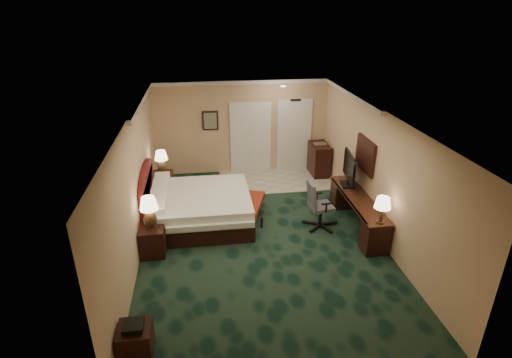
{
  "coord_description": "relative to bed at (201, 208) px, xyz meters",
  "views": [
    {
      "loc": [
        -1.11,
        -7.36,
        4.7
      ],
      "look_at": [
        -0.02,
        0.6,
        1.11
      ],
      "focal_mm": 28.0,
      "sensor_mm": 36.0,
      "label": 1
    }
  ],
  "objects": [
    {
      "name": "tv",
      "position": [
        3.47,
        -0.01,
        0.75
      ],
      "size": [
        0.22,
        1.01,
        0.78
      ],
      "primitive_type": "cube",
      "rotation": [
        0.0,
        0.0,
        -0.14
      ],
      "color": "black",
      "rests_on": "desk"
    },
    {
      "name": "wall_back",
      "position": [
        1.27,
        2.93,
        0.99
      ],
      "size": [
        5.0,
        0.0,
        2.7
      ],
      "primitive_type": "cube",
      "color": "#DBB688",
      "rests_on": "ground"
    },
    {
      "name": "minibar",
      "position": [
        3.48,
        2.38,
        0.1
      ],
      "size": [
        0.48,
        0.87,
        0.92
      ],
      "primitive_type": "cube",
      "color": "black",
      "rests_on": "ground"
    },
    {
      "name": "closet_doors",
      "position": [
        1.52,
        2.89,
        0.69
      ],
      "size": [
        1.2,
        0.06,
        2.1
      ],
      "primitive_type": "cube",
      "color": "silver",
      "rests_on": "ground"
    },
    {
      "name": "ceiling",
      "position": [
        1.27,
        -0.82,
        2.34
      ],
      "size": [
        5.0,
        7.5,
        0.0
      ],
      "primitive_type": "cube",
      "color": "silver",
      "rests_on": "wall_back"
    },
    {
      "name": "side_table",
      "position": [
        -0.97,
        -3.73,
        -0.11
      ],
      "size": [
        0.47,
        0.47,
        0.5
      ],
      "primitive_type": "cube",
      "color": "black",
      "rests_on": "ground"
    },
    {
      "name": "lamp_far",
      "position": [
        -0.93,
        1.46,
        0.6
      ],
      "size": [
        0.34,
        0.34,
        0.62
      ],
      "primitive_type": null,
      "rotation": [
        0.0,
        0.0,
        -0.02
      ],
      "color": "black",
      "rests_on": "nightstand_far"
    },
    {
      "name": "desk_lamp",
      "position": [
        3.51,
        -1.76,
        0.64
      ],
      "size": [
        0.33,
        0.33,
        0.56
      ],
      "primitive_type": null,
      "rotation": [
        0.0,
        0.0,
        -0.02
      ],
      "color": "black",
      "rests_on": "desk"
    },
    {
      "name": "bed_bench",
      "position": [
        1.19,
        0.06,
        -0.15
      ],
      "size": [
        0.78,
        1.28,
        0.41
      ],
      "primitive_type": "cube",
      "rotation": [
        0.0,
        0.0,
        -0.33
      ],
      "color": "maroon",
      "rests_on": "ground"
    },
    {
      "name": "tile_patch",
      "position": [
        2.17,
        2.08,
        -0.35
      ],
      "size": [
        3.2,
        1.7,
        0.01
      ],
      "primitive_type": "cube",
      "color": "#B5B09F",
      "rests_on": "ground"
    },
    {
      "name": "wall_art",
      "position": [
        0.37,
        2.89,
        1.24
      ],
      "size": [
        0.45,
        0.06,
        0.55
      ],
      "primitive_type": "cube",
      "color": "#476E55",
      "rests_on": "wall_back"
    },
    {
      "name": "nightstand_near",
      "position": [
        -0.97,
        -1.15,
        -0.06
      ],
      "size": [
        0.48,
        0.55,
        0.6
      ],
      "primitive_type": "cube",
      "color": "black",
      "rests_on": "ground"
    },
    {
      "name": "wall_mirror",
      "position": [
        3.73,
        -0.22,
        1.19
      ],
      "size": [
        0.05,
        0.95,
        0.75
      ],
      "primitive_type": "cube",
      "color": "white",
      "rests_on": "wall_right"
    },
    {
      "name": "headboard",
      "position": [
        -1.17,
        0.18,
        0.34
      ],
      "size": [
        0.12,
        2.0,
        1.4
      ],
      "primitive_type": null,
      "color": "#471015",
      "rests_on": "ground"
    },
    {
      "name": "desk_chair",
      "position": [
        2.67,
        -0.57,
        0.2
      ],
      "size": [
        0.71,
        0.68,
        1.12
      ],
      "primitive_type": null,
      "rotation": [
        0.0,
        0.0,
        0.11
      ],
      "color": "#464751",
      "rests_on": "ground"
    },
    {
      "name": "nightstand_far",
      "position": [
        -0.95,
        1.47,
        -0.03
      ],
      "size": [
        0.52,
        0.6,
        0.65
      ],
      "primitive_type": "cube",
      "color": "black",
      "rests_on": "ground"
    },
    {
      "name": "crown_molding",
      "position": [
        1.27,
        -0.82,
        2.29
      ],
      "size": [
        5.0,
        7.5,
        0.1
      ],
      "primitive_type": null,
      "color": "white",
      "rests_on": "wall_back"
    },
    {
      "name": "bed",
      "position": [
        0.0,
        0.0,
        0.0
      ],
      "size": [
        2.26,
        2.09,
        0.72
      ],
      "primitive_type": "cube",
      "color": "silver",
      "rests_on": "ground"
    },
    {
      "name": "entry_door",
      "position": [
        2.82,
        2.9,
        0.69
      ],
      "size": [
        1.02,
        0.06,
        2.18
      ],
      "primitive_type": "cube",
      "color": "white",
      "rests_on": "ground"
    },
    {
      "name": "lamp_near",
      "position": [
        -0.96,
        -1.16,
        0.58
      ],
      "size": [
        0.38,
        0.38,
        0.67
      ],
      "primitive_type": null,
      "rotation": [
        0.0,
        0.0,
        -0.06
      ],
      "color": "black",
      "rests_on": "nightstand_near"
    },
    {
      "name": "wall_left",
      "position": [
        -1.23,
        -0.82,
        0.99
      ],
      "size": [
        0.0,
        7.5,
        2.7
      ],
      "primitive_type": "cube",
      "color": "#DBB688",
      "rests_on": "ground"
    },
    {
      "name": "desk",
      "position": [
        3.48,
        -0.68,
        0.0
      ],
      "size": [
        0.53,
        2.48,
        0.72
      ],
      "primitive_type": "cube",
      "color": "black",
      "rests_on": "ground"
    },
    {
      "name": "wall_right",
      "position": [
        3.77,
        -0.82,
        0.99
      ],
      "size": [
        0.0,
        7.5,
        2.7
      ],
      "primitive_type": "cube",
      "color": "#DBB688",
      "rests_on": "ground"
    },
    {
      "name": "floor",
      "position": [
        1.27,
        -0.82,
        -0.36
      ],
      "size": [
        5.0,
        7.5,
        0.0
      ],
      "primitive_type": "cube",
      "color": "black",
      "rests_on": "ground"
    },
    {
      "name": "wall_front",
      "position": [
        1.27,
        -4.57,
        0.99
      ],
      "size": [
        5.0,
        0.0,
        2.7
      ],
      "primitive_type": "cube",
      "color": "#DBB688",
      "rests_on": "ground"
    }
  ]
}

